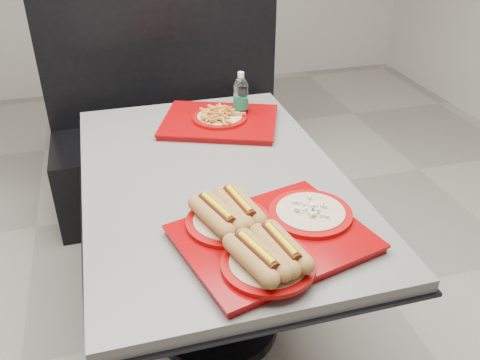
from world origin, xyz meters
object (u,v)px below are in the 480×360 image
object	(u,v)px
diner_table	(214,213)
booth_bench	(171,134)
tray_near	(266,233)
tray_far	(220,119)
water_bottle	(241,99)

from	to	relation	value
diner_table	booth_bench	distance (m)	1.11
tray_near	tray_far	xyz separation A→B (m)	(0.07, 0.84, -0.01)
tray_near	water_bottle	bearing A→B (deg)	78.83
tray_far	water_bottle	world-z (taller)	water_bottle
tray_near	tray_far	distance (m)	0.84
diner_table	tray_far	world-z (taller)	tray_far
diner_table	tray_near	xyz separation A→B (m)	(0.06, -0.43, 0.21)
diner_table	tray_far	size ratio (longest dim) A/B	2.46
diner_table	water_bottle	bearing A→B (deg)	62.83
tray_near	tray_far	world-z (taller)	tray_near
diner_table	booth_bench	size ratio (longest dim) A/B	1.05
diner_table	tray_far	xyz separation A→B (m)	(0.12, 0.40, 0.19)
booth_bench	tray_near	world-z (taller)	booth_bench
booth_bench	water_bottle	world-z (taller)	booth_bench
diner_table	booth_bench	xyz separation A→B (m)	(0.00, 1.09, -0.18)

